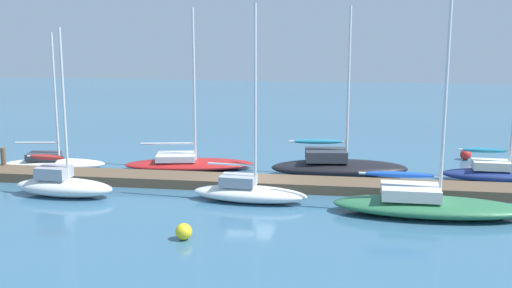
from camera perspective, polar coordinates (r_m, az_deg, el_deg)
name	(u,v)px	position (r m, az deg, el deg)	size (l,w,h in m)	color
ground_plane	(251,187)	(34.01, -0.50, -3.96)	(120.00, 120.00, 0.00)	#386684
dock_pier	(251,183)	(33.94, -0.50, -3.53)	(30.54, 2.11, 0.52)	brown
dock_piling_near_end	(4,161)	(39.71, -21.99, -1.42)	(0.28, 0.28, 1.55)	brown
sailboat_0	(53,162)	(39.98, -17.99, -1.56)	(6.37, 2.88, 8.20)	white
sailboat_1	(63,184)	(33.68, -17.20, -3.49)	(5.36, 2.07, 8.56)	white
sailboat_2	(188,162)	(38.27, -6.24, -1.66)	(8.14, 4.08, 9.63)	#B21E1E
sailboat_3	(248,191)	(31.20, -0.71, -4.27)	(5.87, 2.08, 9.69)	white
sailboat_4	(338,166)	(36.55, 7.43, -1.96)	(8.11, 3.43, 9.71)	black
sailboat_5	(427,203)	(30.11, 15.28, -5.24)	(8.87, 2.99, 11.38)	#2D7047
sailboat_6	(501,172)	(37.60, 21.39, -2.40)	(6.65, 2.15, 10.51)	navy
mooring_buoy_yellow	(184,232)	(26.18, -6.60, -7.92)	(0.70, 0.70, 0.70)	yellow
mooring_buoy_red	(466,154)	(42.76, 18.54, -0.91)	(0.70, 0.70, 0.70)	red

